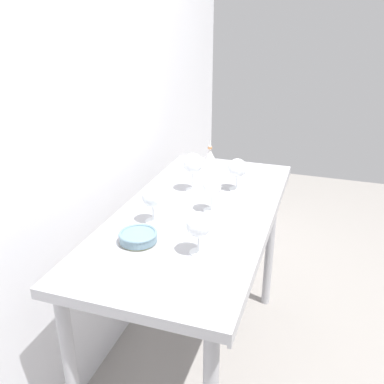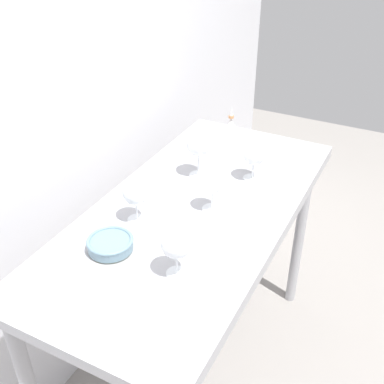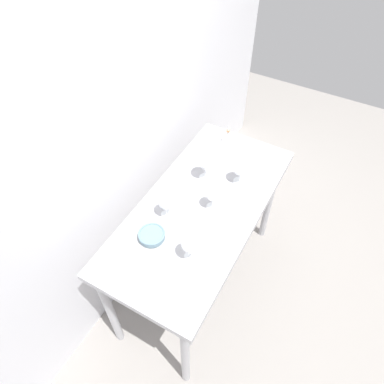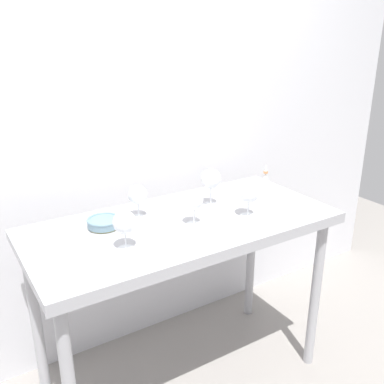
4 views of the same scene
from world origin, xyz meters
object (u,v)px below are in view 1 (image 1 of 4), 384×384
(wine_glass_near_right, at_px, (237,169))
(decanter_funnel, at_px, (210,157))
(wine_glass_near_center, at_px, (212,188))
(tasting_sheet_upper, at_px, (207,229))
(wine_glass_far_right, at_px, (193,164))
(tasting_bowl, at_px, (138,237))
(wine_glass_far_left, at_px, (152,198))
(wine_glass_near_left, at_px, (198,226))

(wine_glass_near_right, relative_size, decanter_funnel, 1.06)
(wine_glass_near_center, xyz_separation_m, wine_glass_near_right, (0.26, -0.05, -0.00))
(wine_glass_near_center, relative_size, tasting_sheet_upper, 0.68)
(wine_glass_far_right, xyz_separation_m, tasting_sheet_upper, (-0.36, -0.18, -0.13))
(wine_glass_near_center, height_order, tasting_sheet_upper, wine_glass_near_center)
(wine_glass_near_center, xyz_separation_m, tasting_bowl, (-0.35, 0.19, -0.09))
(wine_glass_far_right, bearing_deg, wine_glass_near_right, -69.94)
(wine_glass_far_left, bearing_deg, wine_glass_near_left, -124.81)
(wine_glass_far_right, height_order, tasting_bowl, wine_glass_far_right)
(tasting_bowl, bearing_deg, wine_glass_far_right, -4.03)
(tasting_bowl, bearing_deg, wine_glass_near_left, -90.32)
(wine_glass_near_right, xyz_separation_m, tasting_sheet_upper, (-0.43, 0.02, -0.11))
(wine_glass_far_left, distance_m, decanter_funnel, 0.73)
(wine_glass_far_right, height_order, wine_glass_far_left, wine_glass_far_right)
(tasting_sheet_upper, height_order, tasting_bowl, tasting_bowl)
(wine_glass_near_center, distance_m, wine_glass_far_right, 0.24)
(wine_glass_far_left, relative_size, decanter_funnel, 1.06)
(wine_glass_near_left, height_order, tasting_sheet_upper, wine_glass_near_left)
(wine_glass_near_right, distance_m, wine_glass_far_right, 0.21)
(tasting_sheet_upper, bearing_deg, wine_glass_far_left, 72.10)
(wine_glass_near_right, xyz_separation_m, tasting_bowl, (-0.61, 0.24, -0.08))
(wine_glass_near_left, bearing_deg, tasting_bowl, 89.68)
(wine_glass_far_right, distance_m, tasting_bowl, 0.55)
(decanter_funnel, bearing_deg, wine_glass_far_right, -176.52)
(wine_glass_far_left, height_order, tasting_bowl, wine_glass_far_left)
(tasting_sheet_upper, bearing_deg, wine_glass_near_left, 168.04)
(tasting_bowl, relative_size, decanter_funnel, 0.99)
(wine_glass_near_right, height_order, tasting_sheet_upper, wine_glass_near_right)
(decanter_funnel, bearing_deg, tasting_bowl, 179.02)
(decanter_funnel, bearing_deg, wine_glass_near_center, -162.99)
(wine_glass_near_center, distance_m, wine_glass_far_left, 0.26)
(tasting_sheet_upper, relative_size, tasting_bowl, 1.57)
(wine_glass_near_right, relative_size, tasting_bowl, 1.08)
(wine_glass_far_right, height_order, wine_glass_near_left, wine_glass_far_right)
(wine_glass_near_center, bearing_deg, wine_glass_near_left, -171.60)
(wine_glass_near_center, height_order, wine_glass_near_right, wine_glass_near_right)
(wine_glass_near_left, bearing_deg, wine_glass_far_left, 55.19)
(tasting_bowl, bearing_deg, wine_glass_near_center, -28.15)
(wine_glass_near_right, distance_m, decanter_funnel, 0.37)
(wine_glass_far_right, relative_size, tasting_sheet_upper, 0.81)
(wine_glass_far_right, relative_size, tasting_bowl, 1.27)
(wine_glass_far_right, bearing_deg, tasting_bowl, 175.97)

